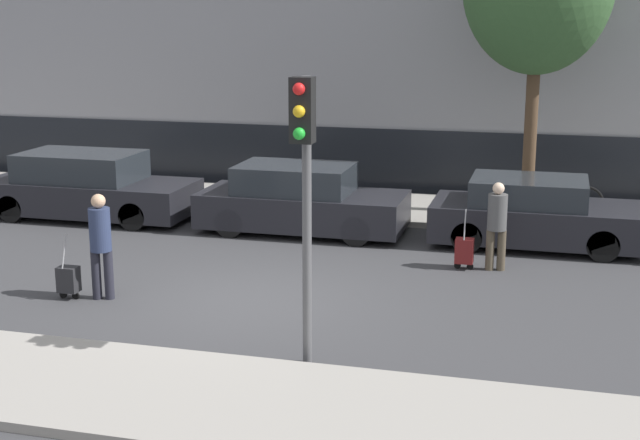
% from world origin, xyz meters
% --- Properties ---
extents(ground_plane, '(80.00, 80.00, 0.00)m').
position_xyz_m(ground_plane, '(0.00, 0.00, 0.00)').
color(ground_plane, '#38383A').
extents(sidewalk_near, '(28.00, 2.50, 0.12)m').
position_xyz_m(sidewalk_near, '(0.00, -3.75, 0.06)').
color(sidewalk_near, gray).
rests_on(sidewalk_near, ground_plane).
extents(sidewalk_far, '(28.00, 3.00, 0.12)m').
position_xyz_m(sidewalk_far, '(0.00, 7.00, 0.06)').
color(sidewalk_far, gray).
rests_on(sidewalk_far, ground_plane).
extents(parked_car_0, '(4.68, 1.87, 1.46)m').
position_xyz_m(parked_car_0, '(-5.38, 4.60, 0.68)').
color(parked_car_0, black).
rests_on(parked_car_0, ground_plane).
extents(parked_car_1, '(4.25, 1.79, 1.41)m').
position_xyz_m(parked_car_1, '(-0.43, 4.53, 0.66)').
color(parked_car_1, black).
rests_on(parked_car_1, ground_plane).
extents(parked_car_2, '(4.01, 1.85, 1.34)m').
position_xyz_m(parked_car_2, '(4.28, 4.64, 0.63)').
color(parked_car_2, black).
rests_on(parked_car_2, ground_plane).
extents(pedestrian_left, '(0.34, 0.34, 1.72)m').
position_xyz_m(pedestrian_left, '(-2.26, -0.52, 0.98)').
color(pedestrian_left, '#23232D').
rests_on(pedestrian_left, ground_plane).
extents(trolley_left, '(0.34, 0.29, 1.07)m').
position_xyz_m(trolley_left, '(-2.79, -0.66, 0.32)').
color(trolley_left, '#262628').
rests_on(trolley_left, ground_plane).
extents(pedestrian_right, '(0.35, 0.34, 1.59)m').
position_xyz_m(pedestrian_right, '(3.69, 2.74, 0.89)').
color(pedestrian_right, '#4C4233').
rests_on(pedestrian_right, ground_plane).
extents(trolley_right, '(0.34, 0.29, 1.10)m').
position_xyz_m(trolley_right, '(3.15, 2.65, 0.34)').
color(trolley_right, maroon).
rests_on(trolley_right, ground_plane).
extents(traffic_light, '(0.28, 0.47, 3.74)m').
position_xyz_m(traffic_light, '(1.62, -2.36, 2.67)').
color(traffic_light, '#515154').
rests_on(traffic_light, ground_plane).
extents(parked_bicycle, '(1.77, 0.06, 0.96)m').
position_xyz_m(parked_bicycle, '(4.80, 6.77, 0.49)').
color(parked_bicycle, black).
rests_on(parked_bicycle, sidewalk_far).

